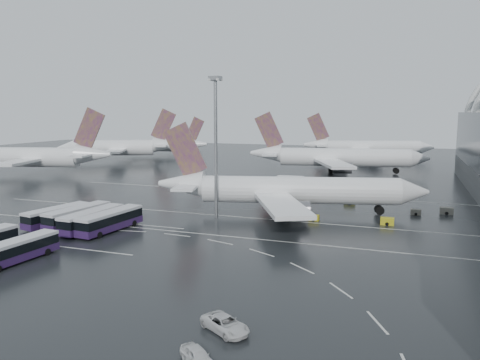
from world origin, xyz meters
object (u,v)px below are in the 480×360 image
(airliner_main, at_px, (286,191))
(van_curve_b, at_px, (198,356))
(jet_remote_west, at_px, (39,157))
(gse_cart_belly_a, at_px, (387,221))
(bus_row_far_c, at_px, (16,250))
(jet_remote_mid, at_px, (122,148))
(bus_row_near_a, at_px, (57,215))
(gse_cart_belly_d, at_px, (447,211))
(jet_remote_far, at_px, (165,146))
(bus_row_near_c, at_px, (92,219))
(van_curve_a, at_px, (225,324))
(gse_cart_belly_e, at_px, (350,200))
(bus_row_near_b, at_px, (78,216))
(floodlight_mast, at_px, (216,130))
(bus_row_near_d, at_px, (110,220))
(airliner_gate_c, at_px, (366,148))
(gse_cart_belly_b, at_px, (416,212))
(airliner_gate_b, at_px, (335,158))
(gse_cart_belly_c, at_px, (314,218))

(airliner_main, bearing_deg, van_curve_b, -97.12)
(jet_remote_west, distance_m, gse_cart_belly_a, 114.07)
(gse_cart_belly_a, bearing_deg, bus_row_far_c, -139.66)
(jet_remote_mid, relative_size, bus_row_near_a, 3.58)
(van_curve_b, xyz_separation_m, gse_cart_belly_d, (22.88, 67.57, -0.01))
(jet_remote_far, distance_m, bus_row_near_c, 137.43)
(van_curve_a, bearing_deg, gse_cart_belly_e, 28.06)
(bus_row_near_b, bearing_deg, floodlight_mast, -47.18)
(bus_row_far_c, bearing_deg, van_curve_a, -100.93)
(bus_row_far_c, distance_m, gse_cart_belly_a, 60.43)
(van_curve_b, bearing_deg, bus_row_near_d, 81.45)
(airliner_gate_c, distance_m, bus_row_far_c, 162.31)
(bus_row_near_c, bearing_deg, bus_row_far_c, -171.78)
(van_curve_b, relative_size, gse_cart_belly_b, 2.04)
(bus_row_near_b, bearing_deg, airliner_gate_c, -8.53)
(airliner_gate_c, distance_m, gse_cart_belly_b, 111.03)
(airliner_gate_c, height_order, van_curve_a, airliner_gate_c)
(airliner_gate_b, xyz_separation_m, jet_remote_far, (-82.81, 35.43, -0.41))
(gse_cart_belly_b, distance_m, gse_cart_belly_d, 6.31)
(gse_cart_belly_d, bearing_deg, bus_row_far_c, -137.28)
(floodlight_mast, relative_size, gse_cart_belly_b, 13.45)
(jet_remote_far, relative_size, van_curve_b, 10.27)
(bus_row_near_d, bearing_deg, airliner_gate_c, -6.54)
(jet_remote_west, distance_m, gse_cart_belly_e, 101.37)
(jet_remote_west, height_order, van_curve_b, jet_remote_west)
(bus_row_near_d, bearing_deg, jet_remote_mid, 38.44)
(jet_remote_mid, bearing_deg, airliner_gate_b, 149.77)
(airliner_gate_b, height_order, floodlight_mast, floodlight_mast)
(airliner_gate_b, relative_size, gse_cart_belly_e, 24.15)
(jet_remote_west, xyz_separation_m, van_curve_b, (96.83, -87.46, -4.89))
(bus_row_near_a, bearing_deg, jet_remote_far, 30.63)
(bus_row_far_c, relative_size, gse_cart_belly_e, 5.26)
(gse_cart_belly_a, bearing_deg, bus_row_near_d, -154.91)
(floodlight_mast, distance_m, gse_cart_belly_b, 42.58)
(van_curve_a, bearing_deg, gse_cart_belly_d, 10.57)
(airliner_gate_b, bearing_deg, jet_remote_far, 146.01)
(van_curve_a, bearing_deg, van_curve_b, -149.17)
(bus_row_near_c, height_order, van_curve_b, bus_row_near_c)
(airliner_gate_b, relative_size, gse_cart_belly_c, 30.47)
(jet_remote_mid, distance_m, gse_cart_belly_a, 132.45)
(bus_row_near_b, relative_size, gse_cart_belly_c, 7.26)
(van_curve_a, xyz_separation_m, floodlight_mast, (-19.19, 43.78, 16.03))
(bus_row_near_d, bearing_deg, bus_row_near_a, 92.99)
(jet_remote_far, height_order, gse_cart_belly_d, jet_remote_far)
(jet_remote_far, height_order, gse_cart_belly_e, jet_remote_far)
(airliner_main, relative_size, airliner_gate_c, 0.97)
(bus_row_near_a, xyz_separation_m, bus_row_near_d, (11.66, -0.52, 0.12))
(jet_remote_far, height_order, bus_row_near_a, jet_remote_far)
(gse_cart_belly_e, bearing_deg, bus_row_near_a, -140.45)
(floodlight_mast, bearing_deg, bus_row_near_a, -147.39)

